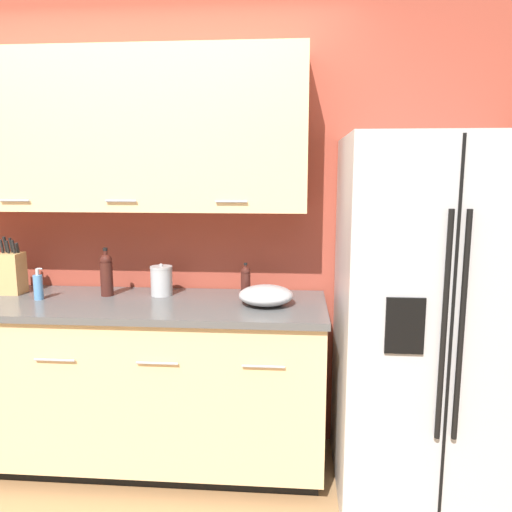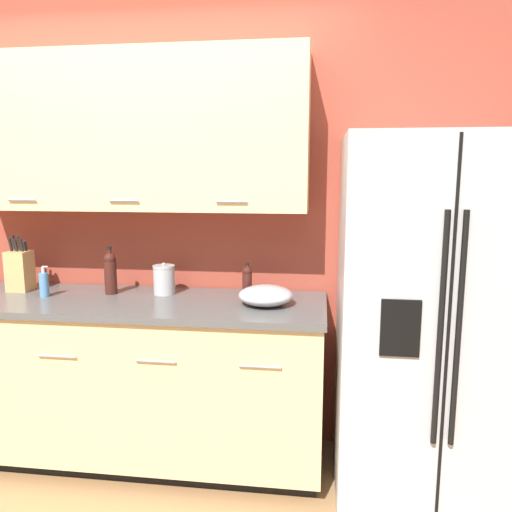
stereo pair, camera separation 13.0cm
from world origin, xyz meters
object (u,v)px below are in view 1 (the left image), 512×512
Objects in this scene: soap_dispenser at (38,287)px; mixing_bowl at (266,295)px; wine_bottle at (106,274)px; steel_canister at (162,281)px; oil_bottle at (246,281)px; refrigerator at (426,320)px; knife_block at (12,272)px.

mixing_bowl is (1.22, -0.01, -0.02)m from soap_dispenser.
wine_bottle reaches higher than steel_canister.
oil_bottle reaches higher than steel_canister.
refrigerator is 6.60× the size of wine_bottle.
wine_bottle is 0.77m from oil_bottle.
soap_dispenser is at bearing 179.68° from mixing_bowl.
soap_dispenser is (0.21, -0.12, -0.05)m from knife_block.
soap_dispenser is 0.93× the size of oil_bottle.
mixing_bowl is (0.59, -0.15, -0.03)m from steel_canister.
knife_block is 1.44m from mixing_bowl.
mixing_bowl is (1.44, -0.13, -0.07)m from knife_block.
knife_block is at bearing 175.01° from mixing_bowl.
knife_block is 1.31m from oil_bottle.
refrigerator reaches higher than mixing_bowl.
knife_block reaches higher than mixing_bowl.
wine_bottle reaches higher than soap_dispenser.
wine_bottle is 0.30m from steel_canister.
oil_bottle reaches higher than soap_dispenser.
oil_bottle is at bearing 8.59° from soap_dispenser.
refrigerator is at bearing -4.57° from mixing_bowl.
refrigerator is at bearing -14.44° from oil_bottle.
oil_bottle is (1.10, 0.17, 0.02)m from soap_dispenser.
steel_canister is (0.30, 0.03, -0.04)m from wine_bottle.
knife_block is 0.55m from wine_bottle.
oil_bottle is at bearing 125.39° from mixing_bowl.
refrigerator is 6.31× the size of mixing_bowl.
knife_block reaches higher than steel_canister.
soap_dispenser is (-2.02, 0.07, 0.11)m from refrigerator.
wine_bottle is 1.45× the size of oil_bottle.
mixing_bowl is (0.12, -0.17, -0.04)m from oil_bottle.
steel_canister is (0.63, 0.15, 0.01)m from soap_dispenser.
refrigerator is 9.60× the size of oil_bottle.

